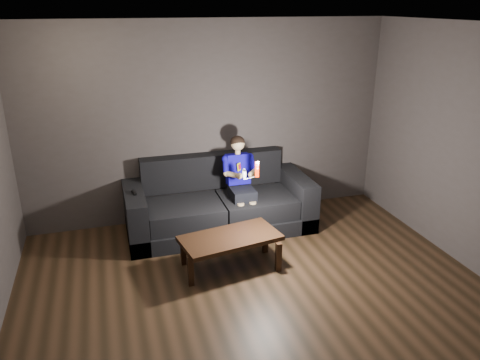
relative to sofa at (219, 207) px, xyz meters
name	(u,v)px	position (x,y,z in m)	size (l,w,h in m)	color
floor	(271,317)	(0.01, -2.03, -0.31)	(5.00, 5.00, 0.00)	black
back_wall	(209,123)	(0.01, 0.47, 1.04)	(5.00, 0.04, 2.70)	#3D3634
ceiling	(279,27)	(0.01, -2.03, 2.39)	(5.00, 5.00, 0.02)	silver
sofa	(219,207)	(0.00, 0.00, 0.00)	(2.44, 1.05, 0.94)	black
child	(240,175)	(0.28, -0.07, 0.46)	(0.45, 0.56, 1.12)	black
wii_remote_red	(257,169)	(0.36, -0.50, 0.67)	(0.06, 0.08, 0.20)	red
nunchuk_white	(244,174)	(0.20, -0.50, 0.63)	(0.07, 0.09, 0.14)	white
wii_remote_black	(134,193)	(-1.10, -0.09, 0.37)	(0.06, 0.14, 0.03)	black
coffee_table	(230,240)	(-0.13, -1.04, 0.04)	(1.19, 0.74, 0.40)	black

